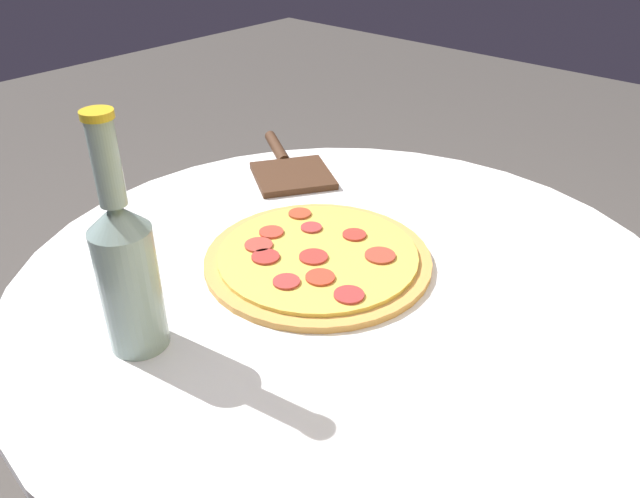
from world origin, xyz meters
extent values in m
cylinder|color=white|center=(0.00, 0.00, 0.38)|extent=(0.10, 0.10, 0.73)
cylinder|color=white|center=(0.00, 0.00, 0.76)|extent=(0.93, 0.93, 0.02)
cylinder|color=#C68E47|center=(0.00, -0.06, 0.78)|extent=(0.33, 0.33, 0.01)
cylinder|color=#E0BC4C|center=(0.00, -0.06, 0.79)|extent=(0.29, 0.29, 0.01)
cylinder|color=#B33A27|center=(0.05, -0.01, 0.79)|extent=(0.04, 0.04, 0.00)
cylinder|color=#A73329|center=(-0.07, -0.05, 0.79)|extent=(0.04, 0.04, 0.00)
cylinder|color=#A4302E|center=(0.05, 0.04, 0.79)|extent=(0.04, 0.04, 0.00)
cylinder|color=#A33F26|center=(-0.07, -0.15, 0.79)|extent=(0.04, 0.04, 0.00)
cylinder|color=#A33634|center=(-0.05, -0.11, 0.79)|extent=(0.03, 0.03, 0.00)
cylinder|color=#AF3C31|center=(0.04, -0.13, 0.79)|extent=(0.04, 0.04, 0.00)
cylinder|color=#A53431|center=(0.08, -0.04, 0.79)|extent=(0.04, 0.04, 0.00)
cylinder|color=#B93B2B|center=(0.01, -0.14, 0.79)|extent=(0.04, 0.04, 0.00)
cylinder|color=#A13D2C|center=(-0.05, 0.02, 0.79)|extent=(0.04, 0.04, 0.00)
cylinder|color=#A2302A|center=(0.06, -0.10, 0.79)|extent=(0.04, 0.04, 0.00)
cylinder|color=#A3312A|center=(0.01, -0.05, 0.79)|extent=(0.04, 0.04, 0.00)
cylinder|color=gray|center=(0.27, -0.10, 0.85)|extent=(0.07, 0.07, 0.16)
cone|color=gray|center=(0.27, -0.10, 0.94)|extent=(0.07, 0.07, 0.03)
cylinder|color=gray|center=(0.27, -0.10, 1.01)|extent=(0.03, 0.03, 0.09)
cylinder|color=gold|center=(0.27, -0.10, 1.06)|extent=(0.03, 0.03, 0.01)
cube|color=#422819|center=(-0.18, -0.28, 0.78)|extent=(0.19, 0.19, 0.01)
cylinder|color=#422819|center=(-0.25, -0.39, 0.78)|extent=(0.09, 0.13, 0.02)
camera|label=1|loc=(0.56, 0.45, 1.26)|focal=35.00mm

